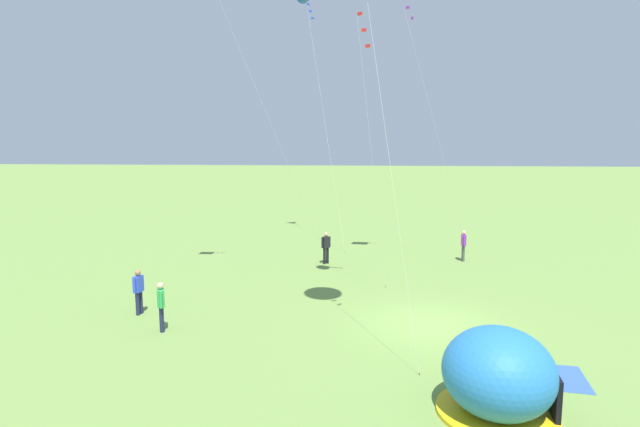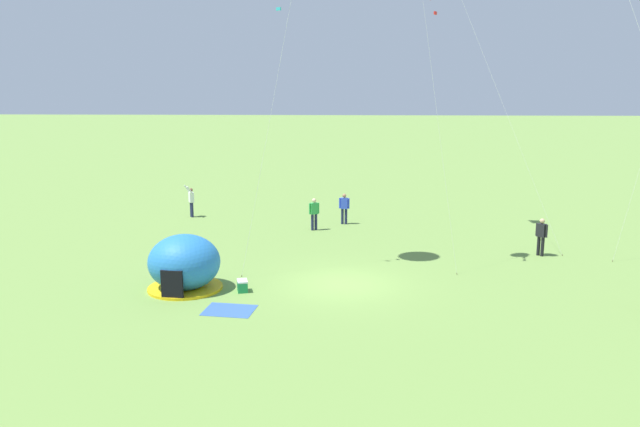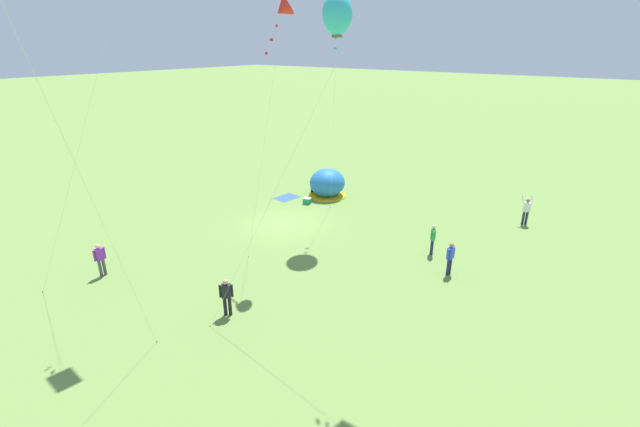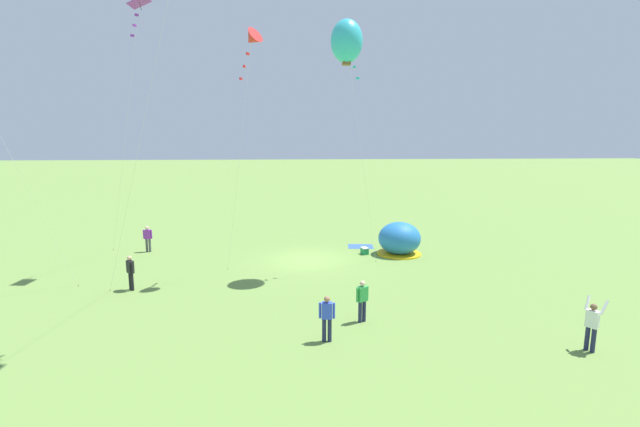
{
  "view_description": "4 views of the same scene",
  "coord_description": "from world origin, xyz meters",
  "px_view_note": "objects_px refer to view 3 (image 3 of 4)",
  "views": [
    {
      "loc": [
        -17.42,
        2.07,
        6.3
      ],
      "look_at": [
        0.69,
        4.06,
        3.85
      ],
      "focal_mm": 28.0,
      "sensor_mm": 36.0,
      "label": 1
    },
    {
      "loc": [
        0.32,
        -23.17,
        7.49
      ],
      "look_at": [
        -0.98,
        2.5,
        2.28
      ],
      "focal_mm": 35.0,
      "sensor_mm": 36.0,
      "label": 2
    },
    {
      "loc": [
        18.83,
        16.94,
        10.8
      ],
      "look_at": [
        3.6,
        5.55,
        3.17
      ],
      "focal_mm": 24.0,
      "sensor_mm": 36.0,
      "label": 3
    },
    {
      "loc": [
        1.43,
        25.33,
        7.17
      ],
      "look_at": [
        -0.7,
        0.4,
        2.95
      ],
      "focal_mm": 24.0,
      "sensor_mm": 36.0,
      "label": 4
    }
  ],
  "objects_px": {
    "person_watching_sky": "(226,295)",
    "person_with_toddler": "(450,257)",
    "person_arms_raised": "(526,210)",
    "person_near_tent": "(433,238)",
    "cooler_box": "(307,201)",
    "popup_tent": "(327,183)",
    "kite_red": "(283,10)",
    "person_center_field": "(100,258)",
    "kite_cyan": "(337,14)"
  },
  "relations": [
    {
      "from": "person_arms_raised",
      "to": "person_near_tent",
      "type": "height_order",
      "value": "person_arms_raised"
    },
    {
      "from": "popup_tent",
      "to": "person_near_tent",
      "type": "distance_m",
      "value": 11.03
    },
    {
      "from": "kite_red",
      "to": "person_arms_raised",
      "type": "bearing_deg",
      "value": 141.75
    },
    {
      "from": "person_watching_sky",
      "to": "kite_cyan",
      "type": "height_order",
      "value": "kite_cyan"
    },
    {
      "from": "popup_tent",
      "to": "kite_red",
      "type": "relative_size",
      "value": 0.22
    },
    {
      "from": "person_watching_sky",
      "to": "person_arms_raised",
      "type": "relative_size",
      "value": 0.91
    },
    {
      "from": "person_arms_raised",
      "to": "kite_cyan",
      "type": "relative_size",
      "value": 0.14
    },
    {
      "from": "cooler_box",
      "to": "person_with_toddler",
      "type": "height_order",
      "value": "person_with_toddler"
    },
    {
      "from": "popup_tent",
      "to": "person_watching_sky",
      "type": "distance_m",
      "value": 15.83
    },
    {
      "from": "person_watching_sky",
      "to": "person_center_field",
      "type": "relative_size",
      "value": 1.0
    },
    {
      "from": "person_near_tent",
      "to": "kite_red",
      "type": "relative_size",
      "value": 0.14
    },
    {
      "from": "popup_tent",
      "to": "person_with_toddler",
      "type": "bearing_deg",
      "value": 63.45
    },
    {
      "from": "person_near_tent",
      "to": "person_with_toddler",
      "type": "bearing_deg",
      "value": 44.99
    },
    {
      "from": "cooler_box",
      "to": "person_near_tent",
      "type": "distance_m",
      "value": 10.58
    },
    {
      "from": "person_near_tent",
      "to": "person_center_field",
      "type": "relative_size",
      "value": 1.0
    },
    {
      "from": "cooler_box",
      "to": "person_center_field",
      "type": "xyz_separation_m",
      "value": [
        14.07,
        -1.8,
        0.74
      ]
    },
    {
      "from": "person_watching_sky",
      "to": "person_with_toddler",
      "type": "relative_size",
      "value": 1.0
    },
    {
      "from": "person_near_tent",
      "to": "person_center_field",
      "type": "distance_m",
      "value": 17.08
    },
    {
      "from": "popup_tent",
      "to": "person_center_field",
      "type": "distance_m",
      "value": 16.41
    },
    {
      "from": "person_watching_sky",
      "to": "person_with_toddler",
      "type": "distance_m",
      "value": 10.92
    },
    {
      "from": "cooler_box",
      "to": "person_with_toddler",
      "type": "xyz_separation_m",
      "value": [
        3.65,
        11.93,
        0.74
      ]
    },
    {
      "from": "kite_red",
      "to": "cooler_box",
      "type": "bearing_deg",
      "value": -148.76
    },
    {
      "from": "person_center_field",
      "to": "kite_red",
      "type": "relative_size",
      "value": 0.14
    },
    {
      "from": "person_center_field",
      "to": "kite_cyan",
      "type": "height_order",
      "value": "kite_cyan"
    },
    {
      "from": "person_with_toddler",
      "to": "person_near_tent",
      "type": "bearing_deg",
      "value": -135.01
    },
    {
      "from": "person_with_toddler",
      "to": "person_center_field",
      "type": "xyz_separation_m",
      "value": [
        10.42,
        -13.73,
        0.0
      ]
    },
    {
      "from": "person_with_toddler",
      "to": "person_center_field",
      "type": "distance_m",
      "value": 17.24
    },
    {
      "from": "cooler_box",
      "to": "kite_red",
      "type": "height_order",
      "value": "kite_red"
    },
    {
      "from": "popup_tent",
      "to": "kite_red",
      "type": "xyz_separation_m",
      "value": [
        8.82,
        3.82,
        11.15
      ]
    },
    {
      "from": "kite_red",
      "to": "popup_tent",
      "type": "bearing_deg",
      "value": -156.57
    },
    {
      "from": "person_with_toddler",
      "to": "kite_red",
      "type": "relative_size",
      "value": 0.14
    },
    {
      "from": "cooler_box",
      "to": "person_with_toddler",
      "type": "bearing_deg",
      "value": 72.98
    },
    {
      "from": "person_near_tent",
      "to": "popup_tent",
      "type": "bearing_deg",
      "value": -112.87
    },
    {
      "from": "cooler_box",
      "to": "popup_tent",
      "type": "bearing_deg",
      "value": 175.28
    },
    {
      "from": "kite_red",
      "to": "person_near_tent",
      "type": "bearing_deg",
      "value": 125.57
    },
    {
      "from": "person_center_field",
      "to": "person_with_toddler",
      "type": "bearing_deg",
      "value": 127.2
    },
    {
      "from": "person_with_toddler",
      "to": "person_near_tent",
      "type": "relative_size",
      "value": 1.0
    },
    {
      "from": "person_watching_sky",
      "to": "person_near_tent",
      "type": "relative_size",
      "value": 1.0
    },
    {
      "from": "person_with_toddler",
      "to": "kite_cyan",
      "type": "bearing_deg",
      "value": -102.43
    },
    {
      "from": "cooler_box",
      "to": "person_center_field",
      "type": "height_order",
      "value": "person_center_field"
    },
    {
      "from": "popup_tent",
      "to": "person_with_toddler",
      "type": "relative_size",
      "value": 1.63
    },
    {
      "from": "cooler_box",
      "to": "person_with_toddler",
      "type": "relative_size",
      "value": 0.35
    },
    {
      "from": "kite_red",
      "to": "person_with_toddler",
      "type": "bearing_deg",
      "value": 110.44
    },
    {
      "from": "person_arms_raised",
      "to": "person_with_toddler",
      "type": "relative_size",
      "value": 1.1
    },
    {
      "from": "person_watching_sky",
      "to": "person_near_tent",
      "type": "bearing_deg",
      "value": 156.24
    },
    {
      "from": "popup_tent",
      "to": "person_center_field",
      "type": "relative_size",
      "value": 1.63
    },
    {
      "from": "person_with_toddler",
      "to": "cooler_box",
      "type": "bearing_deg",
      "value": -107.02
    },
    {
      "from": "person_center_field",
      "to": "kite_cyan",
      "type": "xyz_separation_m",
      "value": [
        -12.24,
        5.49,
        11.24
      ]
    },
    {
      "from": "popup_tent",
      "to": "person_near_tent",
      "type": "relative_size",
      "value": 1.63
    },
    {
      "from": "person_watching_sky",
      "to": "kite_cyan",
      "type": "distance_m",
      "value": 15.71
    }
  ]
}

